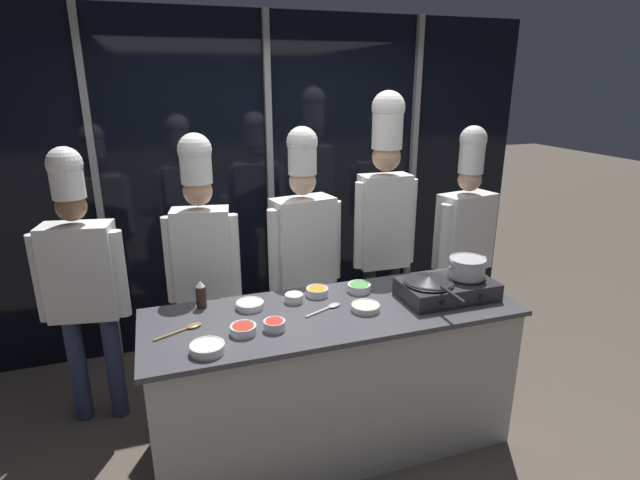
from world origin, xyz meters
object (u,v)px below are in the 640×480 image
prep_bowl_scallions (359,287)px  chef_line (303,241)px  prep_bowl_carrots (317,291)px  chef_head (81,272)px  prep_bowl_rice (250,304)px  serving_spoon_slotted (188,328)px  chef_pastry (384,208)px  serving_spoon_solid (330,307)px  prep_bowl_noodles (366,307)px  stock_pot (467,267)px  squeeze_bottle_soy (201,295)px  chef_sous (202,249)px  chef_apprentice (465,231)px  prep_bowl_garlic (294,297)px  prep_bowl_bell_pepper (274,324)px  prep_bowl_chili_flakes (243,329)px  frying_pan (429,280)px  portable_stove (447,289)px  prep_bowl_bean_sprouts (207,348)px

prep_bowl_scallions → chef_line: (-0.19, 0.57, 0.15)m
prep_bowl_carrots → chef_head: size_ratio=0.08×
prep_bowl_rice → serving_spoon_slotted: (-0.36, -0.15, -0.02)m
serving_spoon_slotted → chef_pastry: chef_pastry is taller
prep_bowl_carrots → serving_spoon_solid: (0.01, -0.20, -0.02)m
chef_pastry → prep_bowl_noodles: bearing=59.8°
prep_bowl_rice → serving_spoon_slotted: prep_bowl_rice is taller
stock_pot → chef_head: (-2.24, 0.80, -0.05)m
squeeze_bottle_soy → serving_spoon_slotted: size_ratio=0.63×
chef_line → chef_head: bearing=-9.7°
prep_bowl_rice → chef_sous: chef_sous is taller
chef_line → chef_apprentice: bearing=167.6°
squeeze_bottle_soy → chef_sous: 0.45m
prep_bowl_garlic → prep_bowl_noodles: bearing=-34.3°
squeeze_bottle_soy → prep_bowl_bell_pepper: size_ratio=1.42×
chef_head → stock_pot: bearing=170.5°
prep_bowl_chili_flakes → chef_apprentice: (1.91, 0.84, 0.11)m
prep_bowl_carrots → serving_spoon_slotted: prep_bowl_carrots is taller
prep_bowl_rice → frying_pan: bearing=-13.0°
prep_bowl_scallions → chef_line: bearing=108.7°
portable_stove → prep_bowl_scallions: size_ratio=3.85×
prep_bowl_garlic → chef_head: bearing=155.1°
portable_stove → prep_bowl_bean_sprouts: bearing=-172.6°
prep_bowl_rice → chef_apprentice: (1.82, 0.55, 0.11)m
prep_bowl_bell_pepper → serving_spoon_solid: (0.37, 0.15, -0.02)m
portable_stove → serving_spoon_solid: 0.74m
squeeze_bottle_soy → prep_bowl_garlic: size_ratio=1.50×
prep_bowl_bean_sprouts → chef_apprentice: 2.33m
prep_bowl_garlic → chef_pastry: 1.06m
serving_spoon_slotted → prep_bowl_rice: bearing=22.0°
prep_bowl_rice → prep_bowl_scallions: bearing=1.5°
portable_stove → prep_bowl_rice: 1.19m
frying_pan → chef_line: 0.98m
stock_pot → prep_bowl_scallions: bearing=157.4°
stock_pot → prep_bowl_noodles: (-0.67, -0.01, -0.16)m
prep_bowl_bean_sprouts → prep_bowl_garlic: (0.56, 0.43, 0.00)m
prep_bowl_scallions → prep_bowl_carrots: bearing=174.3°
portable_stove → chef_head: chef_head is taller
prep_bowl_chili_flakes → prep_bowl_rice: prep_bowl_chili_flakes is taller
prep_bowl_bell_pepper → prep_bowl_chili_flakes: (-0.16, 0.01, -0.00)m
stock_pot → serving_spoon_slotted: (-1.66, 0.09, -0.18)m
prep_bowl_chili_flakes → serving_spoon_slotted: 0.31m
prep_bowl_chili_flakes → chef_apprentice: chef_apprentice is taller
prep_bowl_carrots → chef_line: (0.08, 0.54, 0.15)m
serving_spoon_slotted → prep_bowl_scallions: bearing=8.8°
portable_stove → frying_pan: 0.15m
stock_pot → chef_sous: chef_sous is taller
chef_pastry → prep_bowl_garlic: bearing=34.2°
prep_bowl_bean_sprouts → serving_spoon_slotted: 0.29m
chef_sous → chef_line: chef_line is taller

